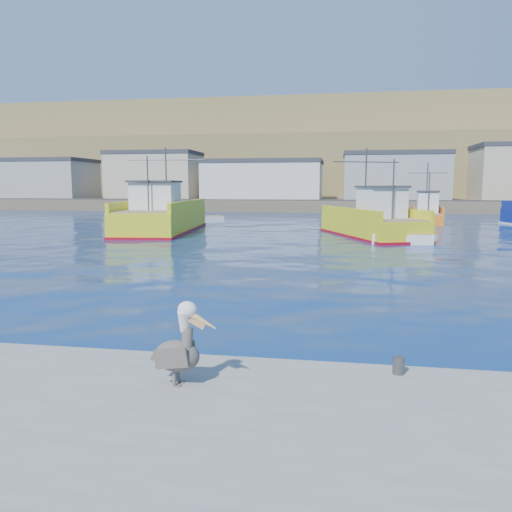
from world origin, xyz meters
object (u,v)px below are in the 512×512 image
at_px(trawler_yellow_a, 162,217).
at_px(boat_orange, 426,213).
at_px(skiff_mid, 402,240).
at_px(trawler_yellow_b, 372,223).
at_px(pelican, 179,349).
at_px(skiff_extra, 205,220).

bearing_deg(trawler_yellow_a, boat_orange, 30.16).
bearing_deg(trawler_yellow_a, skiff_mid, -17.63).
bearing_deg(boat_orange, trawler_yellow_a, -149.84).
xyz_separation_m(trawler_yellow_b, pelican, (-4.81, -29.48, 0.06)).
xyz_separation_m(skiff_mid, skiff_extra, (-17.34, 16.04, -0.01)).
distance_m(trawler_yellow_b, pelican, 29.87).
bearing_deg(boat_orange, pelican, -103.89).
bearing_deg(pelican, trawler_yellow_b, 80.74).
bearing_deg(skiff_mid, trawler_yellow_a, 162.37).
bearing_deg(trawler_yellow_b, skiff_extra, 142.81).
bearing_deg(skiff_extra, skiff_mid, -42.76).
bearing_deg(trawler_yellow_a, skiff_extra, 85.89).
height_order(skiff_extra, pelican, pelican).
bearing_deg(skiff_extra, boat_orange, 7.45).
height_order(skiff_mid, pelican, pelican).
distance_m(trawler_yellow_a, trawler_yellow_b, 16.56).
relative_size(trawler_yellow_a, trawler_yellow_b, 1.24).
height_order(trawler_yellow_a, skiff_extra, trawler_yellow_a).
relative_size(skiff_mid, pelican, 2.78).
distance_m(trawler_yellow_a, boat_orange, 26.17).
distance_m(trawler_yellow_a, skiff_extra, 10.36).
height_order(trawler_yellow_a, skiff_mid, trawler_yellow_a).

